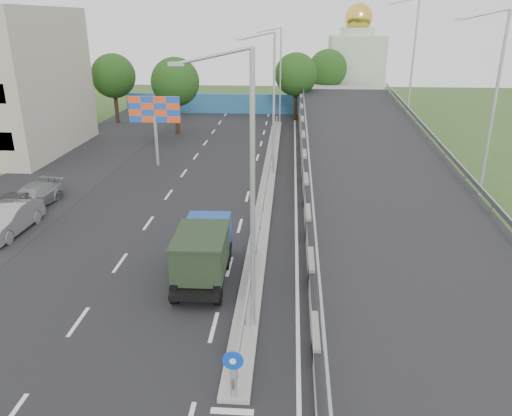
# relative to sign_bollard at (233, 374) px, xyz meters

# --- Properties ---
(road_surface) EXTENTS (26.00, 90.00, 0.04)m
(road_surface) POSITION_rel_sign_bollard_xyz_m (-3.00, 17.83, -1.03)
(road_surface) COLOR black
(road_surface) RESTS_ON ground
(parking_strip) EXTENTS (8.00, 90.00, 0.05)m
(parking_strip) POSITION_rel_sign_bollard_xyz_m (-16.00, 17.83, -1.03)
(parking_strip) COLOR black
(parking_strip) RESTS_ON ground
(median) EXTENTS (1.00, 44.00, 0.20)m
(median) POSITION_rel_sign_bollard_xyz_m (0.00, 21.83, -0.93)
(median) COLOR gray
(median) RESTS_ON ground
(overpass_ramp) EXTENTS (10.00, 50.00, 3.50)m
(overpass_ramp) POSITION_rel_sign_bollard_xyz_m (7.50, 21.83, 0.72)
(overpass_ramp) COLOR gray
(overpass_ramp) RESTS_ON ground
(median_guardrail) EXTENTS (0.09, 44.00, 0.71)m
(median_guardrail) POSITION_rel_sign_bollard_xyz_m (0.00, 21.83, -0.28)
(median_guardrail) COLOR gray
(median_guardrail) RESTS_ON median
(sign_bollard) EXTENTS (0.64, 0.23, 1.67)m
(sign_bollard) POSITION_rel_sign_bollard_xyz_m (0.00, 0.00, 0.00)
(sign_bollard) COLOR black
(sign_bollard) RESTS_ON median
(lamp_post_near) EXTENTS (2.74, 0.18, 10.08)m
(lamp_post_near) POSITION_rel_sign_bollard_xyz_m (0.11, 3.83, 4.77)
(lamp_post_near) COLOR #B2B5B7
(lamp_post_near) RESTS_ON median
(lamp_post_mid) EXTENTS (2.74, 0.18, 10.08)m
(lamp_post_mid) POSITION_rel_sign_bollard_xyz_m (0.11, 23.83, 4.77)
(lamp_post_mid) COLOR #B2B5B7
(lamp_post_mid) RESTS_ON median
(lamp_post_far) EXTENTS (2.74, 0.18, 10.08)m
(lamp_post_far) POSITION_rel_sign_bollard_xyz_m (0.11, 43.83, 4.77)
(lamp_post_far) COLOR #B2B5B7
(lamp_post_far) RESTS_ON median
(blue_wall) EXTENTS (30.00, 0.50, 2.40)m
(blue_wall) POSITION_rel_sign_bollard_xyz_m (-4.00, 49.83, 0.17)
(blue_wall) COLOR #216079
(blue_wall) RESTS_ON ground
(church) EXTENTS (7.00, 7.00, 13.80)m
(church) POSITION_rel_sign_bollard_xyz_m (10.00, 57.83, 4.28)
(church) COLOR #B2CCAD
(church) RESTS_ON ground
(billboard) EXTENTS (4.00, 0.24, 5.50)m
(billboard) POSITION_rel_sign_bollard_xyz_m (-9.00, 25.83, 3.15)
(billboard) COLOR #B2B5B7
(billboard) RESTS_ON ground
(tree_left_mid) EXTENTS (4.80, 4.80, 7.60)m
(tree_left_mid) POSITION_rel_sign_bollard_xyz_m (-10.00, 37.83, 4.14)
(tree_left_mid) COLOR black
(tree_left_mid) RESTS_ON ground
(tree_median_far) EXTENTS (4.80, 4.80, 7.60)m
(tree_median_far) POSITION_rel_sign_bollard_xyz_m (2.00, 45.83, 4.14)
(tree_median_far) COLOR black
(tree_median_far) RESTS_ON ground
(tree_left_far) EXTENTS (4.80, 4.80, 7.60)m
(tree_left_far) POSITION_rel_sign_bollard_xyz_m (-18.00, 42.83, 4.14)
(tree_left_far) COLOR black
(tree_left_far) RESTS_ON ground
(tree_ramp_far) EXTENTS (4.80, 4.80, 7.60)m
(tree_ramp_far) POSITION_rel_sign_bollard_xyz_m (6.00, 52.83, 4.14)
(tree_ramp_far) COLOR black
(tree_ramp_far) RESTS_ON ground
(dump_truck) EXTENTS (2.28, 5.66, 2.48)m
(dump_truck) POSITION_rel_sign_bollard_xyz_m (-2.20, 7.71, 0.34)
(dump_truck) COLOR black
(dump_truck) RESTS_ON ground
(parked_car_b) EXTENTS (1.84, 4.94, 1.61)m
(parked_car_b) POSITION_rel_sign_bollard_xyz_m (-13.69, 11.98, -0.23)
(parked_car_b) COLOR gray
(parked_car_b) RESTS_ON ground
(parked_car_c) EXTENTS (3.00, 5.24, 1.38)m
(parked_car_c) POSITION_rel_sign_bollard_xyz_m (-14.68, 13.83, -0.35)
(parked_car_c) COLOR #3A3C40
(parked_car_c) RESTS_ON ground
(parked_car_d) EXTENTS (2.55, 4.97, 1.38)m
(parked_car_d) POSITION_rel_sign_bollard_xyz_m (-14.38, 15.96, -0.34)
(parked_car_d) COLOR gray
(parked_car_d) RESTS_ON ground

